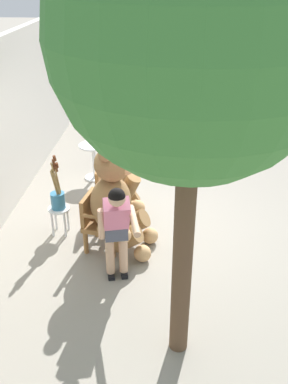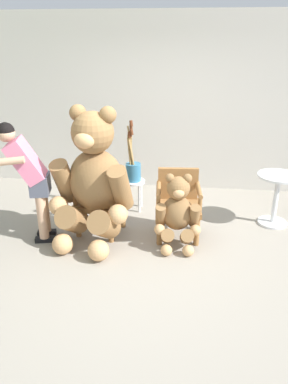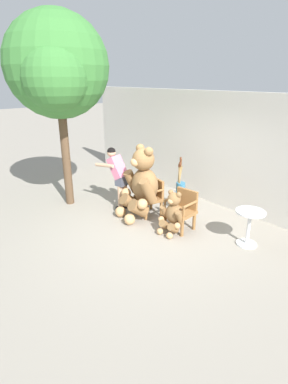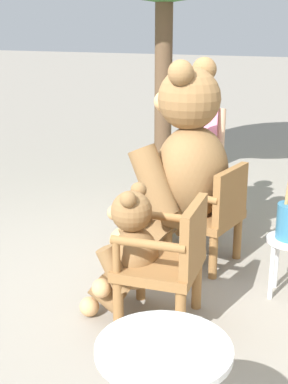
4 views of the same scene
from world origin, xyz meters
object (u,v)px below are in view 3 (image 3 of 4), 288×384
person_visitor (118,173)px  brush_bucket (180,185)px  teddy_bear_large (141,183)px  patio_tree (57,69)px  round_side_table (249,224)px  white_stool (180,197)px  wooden_chair_right (182,209)px  wooden_chair_left (151,196)px  teddy_bear_small (173,213)px

person_visitor → brush_bucket: (1.10, 1.05, -0.24)m
teddy_bear_large → patio_tree: patio_tree is taller
round_side_table → patio_tree: bearing=-157.3°
teddy_bear_large → white_stool: 1.12m
wooden_chair_right → round_side_table: 1.39m
teddy_bear_large → round_side_table: (2.33, 0.75, -0.38)m
person_visitor → white_stool: 1.62m
wooden_chair_left → round_side_table: wooden_chair_left is taller
wooden_chair_right → teddy_bear_large: teddy_bear_large is taller
teddy_bear_large → teddy_bear_small: bearing=-1.1°
teddy_bear_large → teddy_bear_small: teddy_bear_large is taller
person_visitor → white_stool: size_ratio=3.30×
wooden_chair_left → patio_tree: patio_tree is taller
person_visitor → brush_bucket: bearing=43.5°
wooden_chair_left → white_stool: 0.76m
brush_bucket → round_side_table: brush_bucket is taller
teddy_bear_small → white_stool: teddy_bear_small is taller
wooden_chair_right → patio_tree: patio_tree is taller
teddy_bear_small → person_visitor: size_ratio=0.62×
wooden_chair_right → teddy_bear_large: (-1.02, -0.27, 0.37)m
teddy_bear_small → round_side_table: 1.51m
wooden_chair_left → teddy_bear_small: 1.04m
wooden_chair_left → wooden_chair_right: bearing=0.0°
white_stool → round_side_table: bearing=-6.1°
wooden_chair_left → brush_bucket: (0.30, 0.69, 0.20)m
teddy_bear_small → person_visitor: person_visitor is taller
white_stool → teddy_bear_large: bearing=-109.3°
wooden_chair_left → teddy_bear_large: bearing=-95.9°
person_visitor → wooden_chair_right: bearing=11.4°
teddy_bear_large → round_side_table: size_ratio=2.36×
wooden_chair_left → brush_bucket: bearing=66.2°
brush_bucket → wooden_chair_right: bearing=-44.7°
teddy_bear_large → person_visitor: (-0.77, -0.09, 0.07)m
wooden_chair_left → teddy_bear_large: (-0.03, -0.27, 0.37)m
round_side_table → patio_tree: size_ratio=0.16×
teddy_bear_small → patio_tree: patio_tree is taller
wooden_chair_right → white_stool: wooden_chair_right is taller
teddy_bear_large → patio_tree: size_ratio=0.38×
teddy_bear_large → person_visitor: 0.78m
round_side_table → patio_tree: (-4.08, -1.70, 2.82)m
wooden_chair_left → white_stool: wooden_chair_left is taller
wooden_chair_right → person_visitor: size_ratio=0.57×
teddy_bear_small → patio_tree: (-2.78, -0.94, 2.81)m
wooden_chair_right → person_visitor: (-1.79, -0.36, 0.44)m
teddy_bear_large → brush_bucket: teddy_bear_large is taller
teddy_bear_small → round_side_table: teddy_bear_small is taller
patio_tree → teddy_bear_small: bearing=18.6°
brush_bucket → round_side_table: (2.00, -0.21, -0.22)m
person_visitor → wooden_chair_left: bearing=24.3°
wooden_chair_left → white_stool: bearing=66.0°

